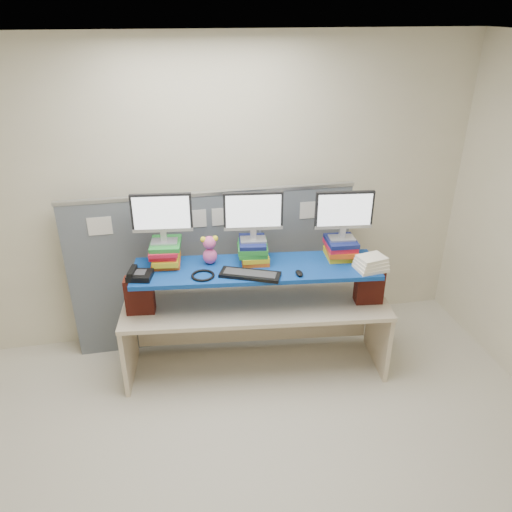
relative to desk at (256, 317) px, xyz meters
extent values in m
cube|color=beige|center=(-0.29, -1.25, 0.85)|extent=(5.00, 4.00, 2.80)
cube|color=beige|center=(-0.29, -1.25, -0.55)|extent=(5.00, 4.00, 0.01)
cube|color=white|center=(-0.29, -1.25, 2.25)|extent=(5.00, 4.00, 0.01)
cube|color=#51575F|center=(-1.16, 0.53, 0.20)|extent=(0.85, 0.05, 1.50)
cube|color=#51575F|center=(-0.29, 0.53, 0.20)|extent=(0.85, 0.05, 1.50)
cube|color=#51575F|center=(0.57, 0.53, 0.20)|extent=(0.85, 0.05, 1.50)
cube|color=#B1B4B9|center=(-0.29, 0.53, 0.97)|extent=(2.60, 0.06, 0.03)
cube|color=silver|center=(-1.24, 0.50, 0.75)|extent=(0.20, 0.00, 0.16)
cube|color=silver|center=(-0.44, 0.50, 0.75)|extent=(0.20, 0.00, 0.16)
cube|color=silver|center=(-0.19, 0.50, 0.75)|extent=(0.20, 0.00, 0.16)
cube|color=silver|center=(0.61, 0.50, 0.75)|extent=(0.20, 0.00, 0.16)
cube|color=beige|center=(0.00, 0.00, 0.12)|extent=(2.32, 0.92, 0.04)
cube|color=beige|center=(-1.10, 0.13, -0.22)|extent=(0.11, 0.61, 0.65)
cube|color=beige|center=(1.10, -0.13, -0.22)|extent=(0.11, 0.61, 0.65)
cube|color=maroon|center=(-0.96, 0.06, 0.30)|extent=(0.24, 0.15, 0.31)
cube|color=maroon|center=(0.95, -0.16, 0.30)|extent=(0.24, 0.15, 0.31)
cube|color=#0B3C93|center=(0.00, 0.00, 0.47)|extent=(2.06, 0.73, 0.04)
cube|color=#DE5614|center=(-0.72, 0.22, 0.51)|extent=(0.26, 0.30, 0.04)
cube|color=gold|center=(-0.72, 0.20, 0.55)|extent=(0.25, 0.32, 0.05)
cube|color=red|center=(-0.73, 0.21, 0.59)|extent=(0.26, 0.30, 0.04)
cube|color=red|center=(-0.73, 0.19, 0.63)|extent=(0.26, 0.30, 0.03)
cube|color=#238631|center=(-0.71, 0.22, 0.67)|extent=(0.28, 0.32, 0.04)
cube|color=#DE5614|center=(0.01, 0.12, 0.51)|extent=(0.25, 0.30, 0.03)
cube|color=gold|center=(0.01, 0.11, 0.54)|extent=(0.24, 0.28, 0.04)
cube|color=#238631|center=(-0.01, 0.13, 0.58)|extent=(0.26, 0.31, 0.03)
cube|color=#238631|center=(0.00, 0.12, 0.62)|extent=(0.28, 0.31, 0.04)
cube|color=navy|center=(0.00, 0.13, 0.66)|extent=(0.26, 0.32, 0.03)
cube|color=gold|center=(0.73, 0.04, 0.51)|extent=(0.24, 0.28, 0.05)
cube|color=#DE5614|center=(0.75, 0.03, 0.56)|extent=(0.29, 0.31, 0.05)
cube|color=red|center=(0.74, 0.03, 0.60)|extent=(0.26, 0.28, 0.04)
cube|color=navy|center=(0.74, 0.03, 0.64)|extent=(0.26, 0.29, 0.04)
cube|color=#B0B1B6|center=(-0.72, 0.21, 0.69)|extent=(0.23, 0.16, 0.01)
cube|color=#B0B1B6|center=(-0.72, 0.21, 0.74)|extent=(0.05, 0.04, 0.09)
cube|color=black|center=(-0.72, 0.21, 0.94)|extent=(0.48, 0.09, 0.32)
cube|color=white|center=(-0.72, 0.19, 0.94)|extent=(0.44, 0.06, 0.28)
cube|color=#B0B1B6|center=(0.00, 0.12, 0.68)|extent=(0.23, 0.16, 0.01)
cube|color=#B0B1B6|center=(0.00, 0.12, 0.73)|extent=(0.05, 0.04, 0.09)
cube|color=black|center=(0.00, 0.12, 0.93)|extent=(0.48, 0.09, 0.32)
cube|color=white|center=(0.00, 0.10, 0.93)|extent=(0.44, 0.06, 0.28)
cube|color=#B0B1B6|center=(0.74, 0.03, 0.67)|extent=(0.23, 0.16, 0.01)
cube|color=#B0B1B6|center=(0.74, 0.03, 0.72)|extent=(0.05, 0.04, 0.09)
cube|color=black|center=(0.74, 0.03, 0.92)|extent=(0.48, 0.09, 0.32)
cube|color=white|center=(0.74, 0.01, 0.92)|extent=(0.44, 0.06, 0.28)
cube|color=black|center=(-0.08, -0.14, 0.50)|extent=(0.50, 0.34, 0.03)
cube|color=#303032|center=(-0.08, -0.14, 0.52)|extent=(0.42, 0.26, 0.00)
ellipsoid|color=black|center=(0.31, -0.20, 0.50)|extent=(0.07, 0.11, 0.03)
cube|color=black|center=(-0.93, 0.00, 0.51)|extent=(0.22, 0.21, 0.05)
cube|color=#303032|center=(-0.93, 0.00, 0.54)|extent=(0.11, 0.11, 0.01)
cube|color=black|center=(-0.99, 0.01, 0.55)|extent=(0.08, 0.17, 0.03)
torus|color=black|center=(-0.45, -0.08, 0.50)|extent=(0.20, 0.20, 0.02)
ellipsoid|color=#DF559D|center=(-0.36, 0.14, 0.56)|extent=(0.12, 0.11, 0.14)
sphere|color=#DF559D|center=(-0.36, 0.14, 0.68)|extent=(0.11, 0.11, 0.11)
sphere|color=yellow|center=(-0.41, 0.14, 0.71)|extent=(0.05, 0.05, 0.05)
sphere|color=yellow|center=(-0.31, 0.14, 0.71)|extent=(0.05, 0.05, 0.05)
cube|color=white|center=(0.91, -0.23, 0.50)|extent=(0.27, 0.23, 0.03)
cube|color=white|center=(0.91, -0.23, 0.53)|extent=(0.26, 0.22, 0.03)
cube|color=white|center=(0.91, -0.23, 0.56)|extent=(0.25, 0.20, 0.03)
cube|color=white|center=(0.91, -0.23, 0.59)|extent=(0.23, 0.19, 0.03)
camera|label=1|loc=(-0.72, -3.55, 2.41)|focal=35.00mm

